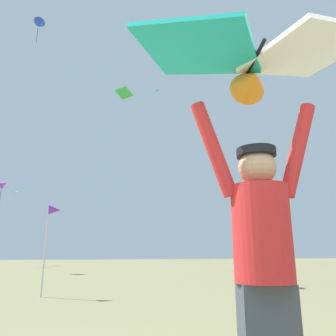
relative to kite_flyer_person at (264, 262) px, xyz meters
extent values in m
cylinder|color=red|center=(0.00, 0.00, 0.16)|extent=(0.42, 0.42, 0.56)
sphere|color=tan|center=(0.00, 0.00, 0.56)|extent=(0.23, 0.23, 0.23)
cylinder|color=black|center=(0.00, 0.00, 0.65)|extent=(0.30, 0.30, 0.05)
cylinder|color=red|center=(0.25, -0.08, 0.68)|extent=(0.29, 0.17, 0.62)
cylinder|color=red|center=(-0.25, 0.08, 0.68)|extent=(0.29, 0.17, 0.62)
cylinder|color=black|center=(0.00, 0.00, 1.24)|extent=(0.20, 0.59, 0.02)
cube|color=white|center=(0.32, -0.19, 1.32)|extent=(0.79, 0.70, 0.18)
cube|color=#19B2AD|center=(-0.37, 0.02, 1.32)|extent=(0.94, 0.93, 0.18)
cone|color=orange|center=(0.00, 0.00, 1.14)|extent=(0.29, 0.26, 0.24)
pyramid|color=green|center=(1.19, 10.93, 6.61)|extent=(0.62, 0.64, 0.33)
pyramid|color=green|center=(-4.74, 31.70, 5.65)|extent=(0.88, 0.95, 0.47)
cone|color=purple|center=(-5.55, 28.31, 5.51)|extent=(0.98, 1.11, 0.88)
cylinder|color=#602387|center=(-5.55, 28.31, 4.65)|extent=(0.03, 0.03, 1.11)
pyramid|color=#19B2AD|center=(9.40, 33.45, 19.35)|extent=(0.60, 0.61, 0.18)
cone|color=blue|center=(-4.00, 26.76, 20.40)|extent=(1.44, 1.52, 1.26)
cylinder|color=#203595|center=(-4.00, 26.76, 19.28)|extent=(0.04, 0.04, 1.45)
cylinder|color=silver|center=(-1.31, 7.06, 0.14)|extent=(0.04, 0.04, 2.16)
cone|color=purple|center=(-1.17, 7.06, 1.10)|extent=(0.28, 0.24, 0.24)
camera|label=1|loc=(-1.16, -1.69, 0.04)|focal=35.45mm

